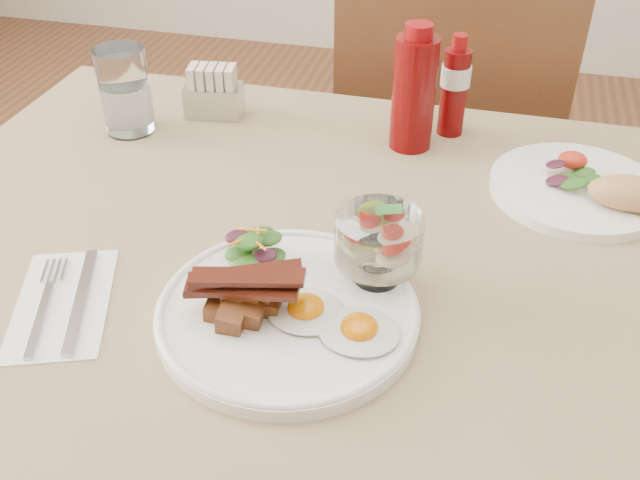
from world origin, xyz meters
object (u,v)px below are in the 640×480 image
at_px(table, 395,323).
at_px(hot_sauce_bottle, 454,87).
at_px(second_plate, 590,188).
at_px(water_glass, 126,96).
at_px(main_plate, 288,313).
at_px(fruit_cup, 379,239).
at_px(sugar_caddy, 214,94).
at_px(chair_far, 445,160).
at_px(ketchup_bottle, 414,91).

distance_m(table, hot_sauce_bottle, 0.39).
bearing_deg(second_plate, table, -136.34).
height_order(second_plate, water_glass, water_glass).
distance_m(main_plate, fruit_cup, 0.13).
height_order(table, fruit_cup, fruit_cup).
height_order(second_plate, sugar_caddy, sugar_caddy).
relative_size(second_plate, sugar_caddy, 2.45).
height_order(chair_far, ketchup_bottle, ketchup_bottle).
relative_size(chair_far, fruit_cup, 9.67).
bearing_deg(ketchup_bottle, water_glass, -172.14).
distance_m(second_plate, sugar_caddy, 0.58).
distance_m(chair_far, water_glass, 0.69).
bearing_deg(second_plate, water_glass, 177.78).
distance_m(chair_far, main_plate, 0.82).
xyz_separation_m(main_plate, ketchup_bottle, (0.07, 0.41, 0.08)).
bearing_deg(second_plate, sugar_caddy, 169.48).
bearing_deg(chair_far, ketchup_bottle, -95.29).
relative_size(chair_far, water_glass, 7.14).
xyz_separation_m(second_plate, ketchup_bottle, (-0.25, 0.09, 0.07)).
relative_size(main_plate, second_plate, 1.18).
distance_m(second_plate, hot_sauce_bottle, 0.25).
xyz_separation_m(fruit_cup, ketchup_bottle, (-0.01, 0.34, 0.02)).
relative_size(second_plate, water_glass, 1.82).
bearing_deg(hot_sauce_bottle, water_glass, -166.55).
distance_m(second_plate, water_glass, 0.68).
bearing_deg(sugar_caddy, chair_far, 35.84).
bearing_deg(ketchup_bottle, second_plate, -18.60).
bearing_deg(fruit_cup, second_plate, 46.75).
height_order(hot_sauce_bottle, sugar_caddy, hot_sauce_bottle).
xyz_separation_m(chair_far, second_plate, (0.22, -0.45, 0.24)).
xyz_separation_m(second_plate, hot_sauce_bottle, (-0.20, 0.14, 0.06)).
distance_m(second_plate, ketchup_bottle, 0.28).
bearing_deg(water_glass, ketchup_bottle, 7.86).
distance_m(table, chair_far, 0.68).
height_order(chair_far, main_plate, chair_far).
distance_m(main_plate, water_glass, 0.51).
relative_size(main_plate, hot_sauce_bottle, 1.81).
relative_size(chair_far, main_plate, 3.32).
relative_size(hot_sauce_bottle, water_glass, 1.19).
bearing_deg(hot_sauce_bottle, sugar_caddy, -174.62).
distance_m(table, fruit_cup, 0.17).
relative_size(ketchup_bottle, sugar_caddy, 1.92).
distance_m(table, second_plate, 0.32).
distance_m(main_plate, hot_sauce_bottle, 0.49).
xyz_separation_m(hot_sauce_bottle, water_glass, (-0.48, -0.11, -0.02)).
height_order(table, water_glass, water_glass).
xyz_separation_m(ketchup_bottle, hot_sauce_bottle, (0.05, 0.06, -0.01)).
bearing_deg(main_plate, water_glass, 135.46).
distance_m(chair_far, hot_sauce_bottle, 0.44).
relative_size(table, hot_sauce_bottle, 8.58).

